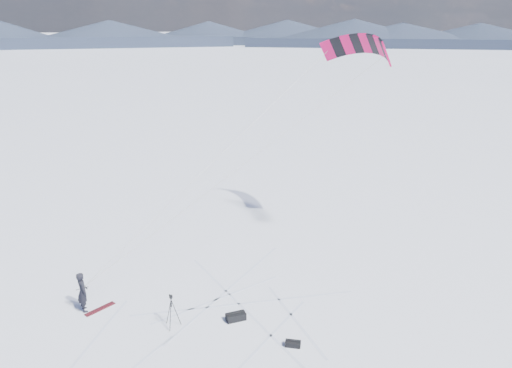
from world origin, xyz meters
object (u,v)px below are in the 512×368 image
gear_bag_a (236,317)px  snowboard (100,309)px  tripod (171,306)px  gear_bag_b (293,344)px  snowkiter (85,310)px

gear_bag_a → snowboard: bearing=150.6°
snowboard → tripod: (2.50, -2.88, 0.96)m
gear_bag_b → tripod: bearing=175.5°
snowboard → tripod: tripod is taller
tripod → gear_bag_b: tripod is taller
snowboard → gear_bag_b: (6.37, -6.59, 0.11)m
snowkiter → gear_bag_b: 9.80m
snowkiter → tripod: (3.14, -3.14, 0.98)m
tripod → gear_bag_b: bearing=-36.6°
snowkiter → tripod: tripod is taller
snowboard → tripod: bearing=-70.2°
tripod → gear_bag_a: (2.65, -0.89, -0.81)m
snowkiter → snowboard: 0.69m
snowkiter → gear_bag_a: bearing=-126.9°
gear_bag_a → gear_bag_b: bearing=-60.0°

